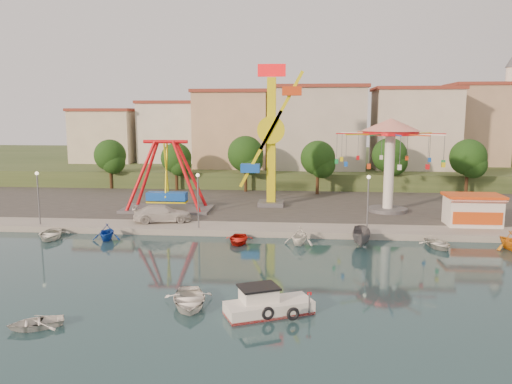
# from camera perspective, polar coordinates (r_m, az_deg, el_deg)

# --- Properties ---
(ground) EXTENTS (200.00, 200.00, 0.00)m
(ground) POSITION_cam_1_polar(r_m,az_deg,el_deg) (35.26, 2.05, -10.05)
(ground) COLOR #143039
(ground) RESTS_ON ground
(quay_deck) EXTENTS (200.00, 100.00, 0.60)m
(quay_deck) POSITION_cam_1_polar(r_m,az_deg,el_deg) (95.96, 4.13, 2.23)
(quay_deck) COLOR #9E998E
(quay_deck) RESTS_ON ground
(asphalt_pad) EXTENTS (90.00, 28.00, 0.01)m
(asphalt_pad) POSITION_cam_1_polar(r_m,az_deg,el_deg) (64.24, 3.55, -0.82)
(asphalt_pad) COLOR #4C4944
(asphalt_pad) RESTS_ON quay_deck
(hill_terrace) EXTENTS (200.00, 60.00, 3.00)m
(hill_terrace) POSITION_cam_1_polar(r_m,az_deg,el_deg) (100.80, 4.19, 3.23)
(hill_terrace) COLOR #384C26
(hill_terrace) RESTS_ON ground
(pirate_ship_ride) EXTENTS (10.00, 5.00, 8.00)m
(pirate_ship_ride) POSITION_cam_1_polar(r_m,az_deg,el_deg) (56.97, -10.20, 1.66)
(pirate_ship_ride) COLOR #59595E
(pirate_ship_ride) RESTS_ON quay_deck
(kamikaze_tower) EXTENTS (5.31, 3.10, 16.50)m
(kamikaze_tower) POSITION_cam_1_polar(r_m,az_deg,el_deg) (58.51, 2.00, 6.07)
(kamikaze_tower) COLOR #59595E
(kamikaze_tower) RESTS_ON quay_deck
(wave_swinger) EXTENTS (11.60, 11.60, 10.40)m
(wave_swinger) POSITION_cam_1_polar(r_m,az_deg,el_deg) (57.08, 15.08, 5.34)
(wave_swinger) COLOR #59595E
(wave_swinger) RESTS_ON quay_deck
(booth_left) EXTENTS (5.40, 3.78, 3.08)m
(booth_left) POSITION_cam_1_polar(r_m,az_deg,el_deg) (53.36, 23.51, -1.86)
(booth_left) COLOR white
(booth_left) RESTS_ON quay_deck
(lamp_post_0) EXTENTS (0.14, 0.14, 5.00)m
(lamp_post_0) POSITION_cam_1_polar(r_m,az_deg,el_deg) (53.66, -23.59, -0.79)
(lamp_post_0) COLOR #59595E
(lamp_post_0) RESTS_ON quay_deck
(lamp_post_1) EXTENTS (0.14, 0.14, 5.00)m
(lamp_post_1) POSITION_cam_1_polar(r_m,az_deg,el_deg) (48.05, -6.62, -1.15)
(lamp_post_1) COLOR #59595E
(lamp_post_1) RESTS_ON quay_deck
(lamp_post_2) EXTENTS (0.14, 0.14, 5.00)m
(lamp_post_2) POSITION_cam_1_polar(r_m,az_deg,el_deg) (47.45, 12.66, -1.44)
(lamp_post_2) COLOR #59595E
(lamp_post_2) RESTS_ON quay_deck
(tree_0) EXTENTS (4.60, 4.60, 7.19)m
(tree_0) POSITION_cam_1_polar(r_m,az_deg,el_deg) (75.81, -16.34, 4.04)
(tree_0) COLOR #382314
(tree_0) RESTS_ON quay_deck
(tree_1) EXTENTS (4.35, 4.35, 6.80)m
(tree_1) POSITION_cam_1_polar(r_m,az_deg,el_deg) (72.05, -9.11, 3.83)
(tree_1) COLOR #382314
(tree_1) RESTS_ON quay_deck
(tree_2) EXTENTS (5.02, 5.02, 7.85)m
(tree_2) POSITION_cam_1_polar(r_m,az_deg,el_deg) (69.76, -1.21, 4.37)
(tree_2) COLOR #382314
(tree_2) RESTS_ON quay_deck
(tree_3) EXTENTS (4.68, 4.68, 7.32)m
(tree_3) POSITION_cam_1_polar(r_m,az_deg,el_deg) (67.95, 7.08, 3.87)
(tree_3) COLOR #382314
(tree_3) RESTS_ON quay_deck
(tree_4) EXTENTS (4.86, 4.86, 7.60)m
(tree_4) POSITION_cam_1_polar(r_m,az_deg,el_deg) (71.92, 15.02, 4.07)
(tree_4) COLOR #382314
(tree_4) RESTS_ON quay_deck
(tree_5) EXTENTS (4.83, 4.83, 7.54)m
(tree_5) POSITION_cam_1_polar(r_m,az_deg,el_deg) (72.55, 23.08, 3.67)
(tree_5) COLOR #382314
(tree_5) RESTS_ON quay_deck
(building_0) EXTENTS (9.26, 9.53, 11.87)m
(building_0) POSITION_cam_1_polar(r_m,az_deg,el_deg) (86.84, -18.80, 6.79)
(building_0) COLOR beige
(building_0) RESTS_ON hill_terrace
(building_1) EXTENTS (12.33, 9.01, 8.63)m
(building_1) POSITION_cam_1_polar(r_m,az_deg,el_deg) (87.88, -10.09, 6.09)
(building_1) COLOR silver
(building_1) RESTS_ON hill_terrace
(building_2) EXTENTS (11.95, 9.28, 11.23)m
(building_2) POSITION_cam_1_polar(r_m,az_deg,el_deg) (85.89, -1.46, 7.03)
(building_2) COLOR tan
(building_2) RESTS_ON hill_terrace
(building_3) EXTENTS (12.59, 10.50, 9.20)m
(building_3) POSITION_cam_1_polar(r_m,az_deg,el_deg) (82.27, 7.92, 6.15)
(building_3) COLOR beige
(building_3) RESTS_ON hill_terrace
(building_4) EXTENTS (10.75, 9.23, 9.24)m
(building_4) POSITION_cam_1_polar(r_m,az_deg,el_deg) (87.31, 16.73, 6.03)
(building_4) COLOR beige
(building_4) RESTS_ON hill_terrace
(building_5) EXTENTS (12.77, 10.96, 11.21)m
(building_5) POSITION_cam_1_polar(r_m,az_deg,el_deg) (89.08, 25.46, 6.23)
(building_5) COLOR tan
(building_5) RESTS_ON hill_terrace
(minaret) EXTENTS (2.80, 2.80, 18.00)m
(minaret) POSITION_cam_1_polar(r_m,az_deg,el_deg) (93.76, 26.96, 8.64)
(minaret) COLOR silver
(minaret) RESTS_ON hill_terrace
(cabin_motorboat) EXTENTS (5.37, 3.84, 1.77)m
(cabin_motorboat) POSITION_cam_1_polar(r_m,az_deg,el_deg) (29.56, 1.23, -12.89)
(cabin_motorboat) COLOR white
(cabin_motorboat) RESTS_ON ground
(rowboat_a) EXTENTS (3.87, 4.74, 0.86)m
(rowboat_a) POSITION_cam_1_polar(r_m,az_deg,el_deg) (30.86, -7.69, -12.10)
(rowboat_a) COLOR white
(rowboat_a) RESTS_ON ground
(rowboat_b) EXTENTS (3.51, 3.17, 0.60)m
(rowboat_b) POSITION_cam_1_polar(r_m,az_deg,el_deg) (30.29, -23.89, -13.50)
(rowboat_b) COLOR white
(rowboat_b) RESTS_ON ground
(van) EXTENTS (6.20, 3.66, 1.69)m
(van) POSITION_cam_1_polar(r_m,az_deg,el_deg) (51.53, -10.64, -2.44)
(van) COLOR beige
(van) RESTS_ON quay_deck
(moored_boat_0) EXTENTS (3.77, 4.61, 0.84)m
(moored_boat_0) POSITION_cam_1_polar(r_m,az_deg,el_deg) (50.12, -22.43, -4.49)
(moored_boat_0) COLOR silver
(moored_boat_0) RESTS_ON ground
(moored_boat_1) EXTENTS (2.85, 3.19, 1.52)m
(moored_boat_1) POSITION_cam_1_polar(r_m,az_deg,el_deg) (47.80, -16.69, -4.39)
(moored_boat_1) COLOR #1544B8
(moored_boat_1) RESTS_ON ground
(moored_boat_3) EXTENTS (2.63, 3.60, 0.73)m
(moored_boat_3) POSITION_cam_1_polar(r_m,az_deg,el_deg) (44.84, -2.04, -5.40)
(moored_boat_3) COLOR red
(moored_boat_3) RESTS_ON ground
(moored_boat_4) EXTENTS (3.34, 3.62, 1.59)m
(moored_boat_4) POSITION_cam_1_polar(r_m,az_deg,el_deg) (44.39, 5.00, -5.01)
(moored_boat_4) COLOR white
(moored_boat_4) RESTS_ON ground
(moored_boat_5) EXTENTS (2.09, 4.35, 1.62)m
(moored_boat_5) POSITION_cam_1_polar(r_m,az_deg,el_deg) (44.71, 11.98, -5.05)
(moored_boat_5) COLOR #5A595E
(moored_boat_5) RESTS_ON ground
(moored_boat_6) EXTENTS (3.21, 3.96, 0.72)m
(moored_boat_6) POSITION_cam_1_polar(r_m,az_deg,el_deg) (46.06, 20.12, -5.57)
(moored_boat_6) COLOR silver
(moored_boat_6) RESTS_ON ground
(moored_boat_7) EXTENTS (3.39, 3.68, 1.62)m
(moored_boat_7) POSITION_cam_1_polar(r_m,az_deg,el_deg) (47.86, 27.14, -4.93)
(moored_boat_7) COLOR orange
(moored_boat_7) RESTS_ON ground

